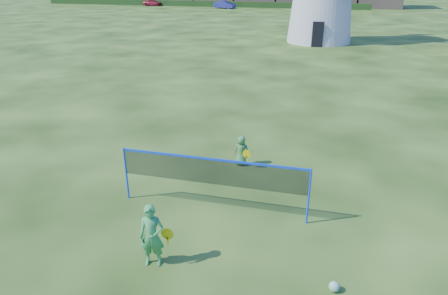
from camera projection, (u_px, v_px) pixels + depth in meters
ground at (213, 203)px, 11.21m from camera, size 220.00×220.00×0.00m
badminton_net at (212, 172)px, 10.43m from camera, size 5.05×0.05×1.55m
player_girl at (152, 236)px, 8.58m from camera, size 0.72×0.45×1.48m
player_boy at (242, 151)px, 13.22m from camera, size 0.62×0.41×1.02m
play_ball at (334, 287)px, 8.07m from camera, size 0.22×0.22×0.22m
hedge at (197, 4)px, 74.55m from camera, size 62.00×0.80×1.00m
car_left at (152, 3)px, 75.70m from camera, size 3.55×1.59×1.19m
car_right at (225, 5)px, 70.12m from camera, size 4.08×2.26×1.27m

